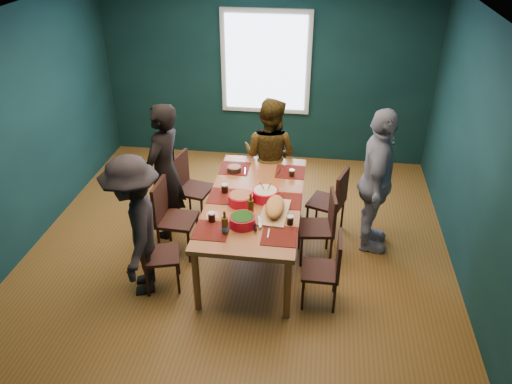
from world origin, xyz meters
The scene contains 26 objects.
room centered at (0.00, 0.27, 1.37)m, with size 5.01×5.01×2.71m.
dining_table centered at (0.21, -0.19, 0.71)m, with size 1.04×2.08×0.79m.
chair_left_far centered at (-0.76, 0.52, 0.53)m, with size 0.48×0.48×0.91m.
chair_left_mid centered at (-0.78, -0.23, 0.54)m, with size 0.44×0.44×0.92m.
chair_left_near centered at (-0.78, -0.86, 0.49)m, with size 0.47×0.47×0.83m.
chair_right_far centered at (1.09, 0.40, 0.52)m, with size 0.51×0.51×0.89m.
chair_right_mid centered at (0.98, -0.12, 0.50)m, with size 0.43×0.43×0.86m.
chair_right_near centered at (1.05, -0.86, 0.48)m, with size 0.37×0.37×0.82m.
person_far_left centered at (-0.93, 0.16, 0.85)m, with size 0.62×0.41×1.71m, color black.
person_back centered at (0.25, 0.91, 0.78)m, with size 0.76×0.59×1.56m, color black.
person_right centered at (1.55, 0.21, 0.88)m, with size 1.03×0.43×1.76m, color silver.
person_near_left centered at (-0.92, -0.90, 0.78)m, with size 1.01×0.58×1.57m, color black.
bowl_salad centered at (0.07, -0.31, 0.85)m, with size 0.27×0.27×0.11m.
bowl_dumpling centered at (0.32, -0.18, 0.85)m, with size 0.29×0.29×0.27m.
bowl_herbs centered at (0.16, -0.73, 0.85)m, with size 0.27×0.27×0.12m.
cutting_board centered at (0.46, -0.46, 0.86)m, with size 0.34×0.68×0.15m.
small_bowl centered at (-0.13, 0.41, 0.83)m, with size 0.17×0.17×0.07m.
beer_bottle_a centered at (0.01, -0.89, 0.88)m, with size 0.07×0.07×0.26m.
beer_bottle_b centered at (0.21, -0.53, 0.89)m, with size 0.07×0.07×0.26m.
cola_glass_a centered at (-0.17, -0.70, 0.85)m, with size 0.08×0.08×0.11m.
cola_glass_b centered at (0.63, -0.64, 0.84)m, with size 0.07×0.07×0.10m.
cola_glass_c centered at (0.57, 0.38, 0.84)m, with size 0.07×0.07×0.09m.
cola_glass_d centered at (-0.15, -0.11, 0.85)m, with size 0.08×0.08×0.11m.
napkin_a centered at (0.55, -0.10, 0.79)m, with size 0.13×0.13×0.00m, color #DF7F5E.
napkin_b centered at (-0.19, -0.59, 0.79)m, with size 0.13×0.13×0.00m, color #DF7F5E.
napkin_c centered at (0.54, -0.94, 0.79)m, with size 0.13×0.13×0.00m, color #DF7F5E.
Camera 1 is at (0.87, -4.87, 3.66)m, focal length 35.00 mm.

